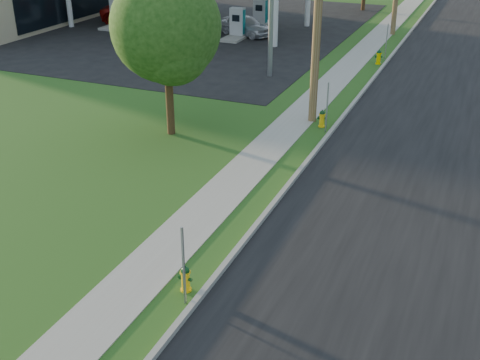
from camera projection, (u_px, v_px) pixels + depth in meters
name	position (u px, v px, depth m)	size (l,w,h in m)	color
road	(413.00, 223.00, 17.08)	(8.00, 120.00, 0.02)	black
curb	(280.00, 196.00, 18.46)	(0.15, 120.00, 0.15)	gray
sidewalk	(228.00, 187.00, 19.10)	(1.50, 120.00, 0.03)	gray
forecourt	(164.00, 24.00, 42.54)	(26.00, 28.00, 0.02)	black
sign_post_near	(184.00, 266.00, 13.33)	(0.05, 0.04, 2.00)	gray
sign_post_mid	(327.00, 108.00, 23.12)	(0.05, 0.04, 2.00)	gray
sign_post_far	(386.00, 42.00, 33.24)	(0.05, 0.04, 2.00)	gray
fuel_pump_nw	(118.00, 16.00, 41.45)	(1.20, 3.20, 1.90)	gray
fuel_pump_ne	(237.00, 27.00, 38.28)	(1.20, 3.20, 1.90)	gray
fuel_pump_sw	(148.00, 7.00, 44.77)	(1.20, 3.20, 1.90)	gray
fuel_pump_se	(260.00, 16.00, 41.60)	(1.20, 3.20, 1.90)	gray
tree_verge	(167.00, 32.00, 21.61)	(4.04, 4.04, 6.12)	#352013
hydrant_near	(185.00, 279.00, 14.05)	(0.36, 0.32, 0.69)	yellow
hydrant_mid	(322.00, 118.00, 23.92)	(0.37, 0.33, 0.71)	yellow
hydrant_far	(379.00, 57.00, 32.62)	(0.42, 0.37, 0.80)	#EBCE00
car_red	(141.00, 12.00, 42.66)	(2.59, 5.61, 1.56)	maroon
car_silver	(245.00, 25.00, 39.01)	(1.57, 3.91, 1.33)	#B6B8BE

